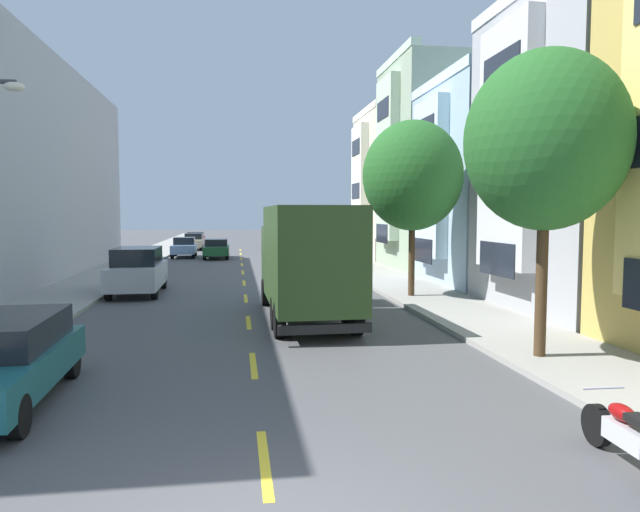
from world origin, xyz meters
name	(u,v)px	position (x,y,z in m)	size (l,w,h in m)	color
ground_plane	(242,267)	(0.00, 30.00, 0.00)	(160.00, 160.00, 0.00)	#4C4C4F
sidewalk_left	(116,271)	(-7.10, 28.00, 0.07)	(3.20, 120.00, 0.14)	#99968E
sidewalk_right	(362,268)	(7.10, 28.00, 0.07)	(3.20, 120.00, 0.14)	#99968E
lane_centerline_dashes	(243,277)	(0.00, 24.50, 0.00)	(0.14, 47.20, 0.01)	yellow
townhouse_third_powder_blue	(546,187)	(14.13, 19.76, 4.56)	(11.68, 7.32, 9.53)	#9EB7CC
townhouse_fourth_sage	(493,169)	(14.99, 27.28, 6.01)	(13.39, 7.32, 12.42)	#99AD8E
townhouse_fifth_cream	(455,189)	(15.58, 34.80, 5.15)	(14.59, 7.32, 10.70)	beige
street_tree_nearest	(546,141)	(6.40, 6.35, 4.92)	(3.52, 3.52, 6.77)	#47331E
street_tree_second	(413,176)	(6.40, 15.93, 4.78)	(3.85, 3.85, 6.77)	#47331E
delivery_box_truck	(306,257)	(1.80, 12.06, 1.99)	(2.51, 7.66, 3.55)	#2D471E
parked_hatchback_champagne	(194,242)	(-4.20, 47.91, 0.76)	(1.83, 4.04, 1.50)	tan
parked_sedan_charcoal	(319,259)	(4.29, 26.55, 0.75)	(1.82, 4.51, 1.43)	#333338
parked_sedan_burgundy	(292,244)	(4.21, 41.97, 0.75)	(1.85, 4.52, 1.43)	maroon
parked_suv_navy	(284,237)	(4.35, 50.90, 0.99)	(1.96, 4.81, 1.93)	navy
parked_wagon_teal	(1,359)	(-4.45, 5.06, 0.80)	(1.96, 4.75, 1.50)	#195B60
parked_hatchback_sky	(184,247)	(-4.28, 38.96, 0.76)	(1.81, 4.03, 1.50)	#7A9EC6
parked_sedan_orange	(308,252)	(4.36, 32.22, 0.75)	(1.90, 4.54, 1.43)	orange
parked_sedan_red	(196,239)	(-4.42, 53.59, 0.75)	(1.92, 4.55, 1.43)	#AD1E1E
parked_suv_silver	(138,270)	(-4.41, 18.93, 0.99)	(2.03, 4.83, 1.93)	#B2B5BA
moving_forest_sedan	(217,248)	(-1.80, 37.46, 0.75)	(1.80, 4.50, 1.43)	#194C28
parked_motorcycle	(629,437)	(4.75, 1.16, 0.41)	(0.62, 2.05, 0.90)	black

